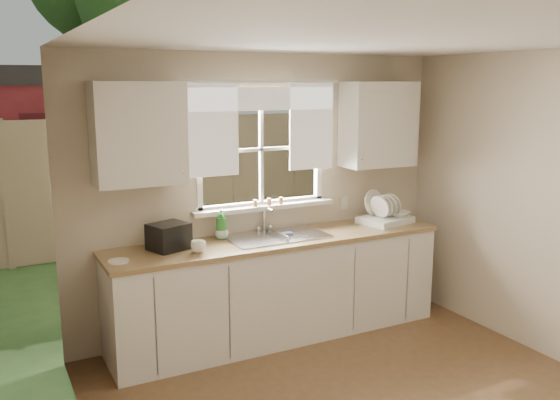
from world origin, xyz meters
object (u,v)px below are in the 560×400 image
soap_bottle_a (221,224)px  black_appliance (169,236)px  cup (198,247)px  dish_rack (385,216)px

soap_bottle_a → black_appliance: (-0.50, -0.10, -0.03)m
soap_bottle_a → cup: (-0.32, -0.30, -0.09)m
dish_rack → cup: (-1.94, -0.14, -0.02)m
dish_rack → soap_bottle_a: dish_rack is taller
dish_rack → black_appliance: 2.12m
soap_bottle_a → dish_rack: bearing=2.5°
dish_rack → cup: size_ratio=4.49×
dish_rack → soap_bottle_a: 1.63m
dish_rack → black_appliance: dish_rack is taller
cup → soap_bottle_a: bearing=65.2°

